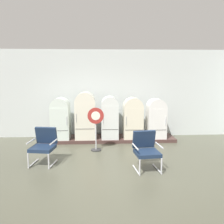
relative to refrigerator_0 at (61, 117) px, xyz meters
name	(u,v)px	position (x,y,z in m)	size (l,w,h in m)	color
ground	(114,175)	(1.67, -2.92, -0.89)	(12.00, 10.00, 0.05)	#4F4F3F
back_wall	(108,93)	(1.67, 0.74, 0.76)	(11.76, 0.12, 3.22)	silver
display_plinth	(109,139)	(1.67, 0.10, -0.81)	(4.66, 0.95, 0.11)	#4A332E
refrigerator_0	(61,117)	(0.00, 0.00, 0.00)	(0.62, 0.70, 1.43)	silver
refrigerator_1	(85,114)	(0.85, 0.01, 0.10)	(0.69, 0.71, 1.62)	silver
refrigerator_2	(110,116)	(1.70, -0.01, 0.03)	(0.58, 0.68, 1.47)	silver
refrigerator_3	(133,117)	(2.51, -0.04, 0.00)	(0.67, 0.61, 1.43)	beige
refrigerator_4	(156,117)	(3.33, -0.04, -0.03)	(0.64, 0.61, 1.38)	white
armchair_left	(44,144)	(-0.13, -2.08, -0.35)	(0.72, 0.77, 0.95)	silver
armchair_right	(146,149)	(2.49, -2.61, -0.35)	(0.70, 0.75, 0.95)	silver
sign_stand	(96,129)	(1.23, -1.07, -0.19)	(0.49, 0.32, 1.34)	#2D2D30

